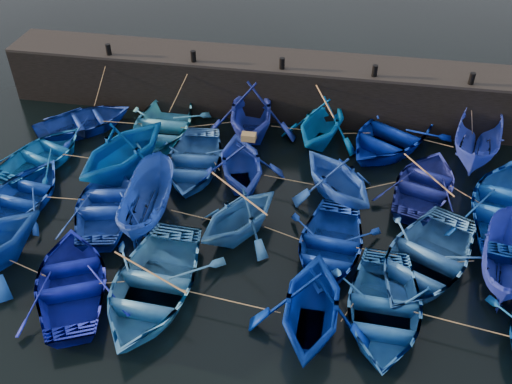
% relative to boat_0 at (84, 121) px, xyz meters
% --- Properties ---
extents(ground, '(120.00, 120.00, 0.00)m').
position_rel_boat_0_xyz_m(ground, '(8.60, -7.18, -0.45)').
color(ground, black).
rests_on(ground, ground).
extents(quay_wall, '(26.00, 2.50, 2.50)m').
position_rel_boat_0_xyz_m(quay_wall, '(8.60, 3.32, 0.80)').
color(quay_wall, black).
rests_on(quay_wall, ground).
extents(quay_top, '(26.00, 2.50, 0.12)m').
position_rel_boat_0_xyz_m(quay_top, '(8.60, 3.32, 2.11)').
color(quay_top, black).
rests_on(quay_top, quay_wall).
extents(bollard_0, '(0.24, 0.24, 0.50)m').
position_rel_boat_0_xyz_m(bollard_0, '(0.60, 2.42, 2.42)').
color(bollard_0, black).
rests_on(bollard_0, quay_top).
extents(bollard_1, '(0.24, 0.24, 0.50)m').
position_rel_boat_0_xyz_m(bollard_1, '(4.60, 2.42, 2.42)').
color(bollard_1, black).
rests_on(bollard_1, quay_top).
extents(bollard_2, '(0.24, 0.24, 0.50)m').
position_rel_boat_0_xyz_m(bollard_2, '(8.60, 2.42, 2.42)').
color(bollard_2, black).
rests_on(bollard_2, quay_top).
extents(bollard_3, '(0.24, 0.24, 0.50)m').
position_rel_boat_0_xyz_m(bollard_3, '(12.60, 2.42, 2.42)').
color(bollard_3, black).
rests_on(bollard_3, quay_top).
extents(bollard_4, '(0.24, 0.24, 0.50)m').
position_rel_boat_0_xyz_m(bollard_4, '(16.60, 2.42, 2.42)').
color(bollard_4, black).
rests_on(bollard_4, quay_top).
extents(boat_0, '(5.29, 5.15, 0.90)m').
position_rel_boat_0_xyz_m(boat_0, '(0.00, 0.00, 0.00)').
color(boat_0, navy).
rests_on(boat_0, ground).
extents(boat_1, '(3.96, 5.41, 1.10)m').
position_rel_boat_0_xyz_m(boat_1, '(3.61, 0.08, 0.10)').
color(boat_1, '#368AD3').
rests_on(boat_1, ground).
extents(boat_2, '(4.67, 5.22, 2.48)m').
position_rel_boat_0_xyz_m(boat_2, '(7.49, 0.94, 0.79)').
color(boat_2, navy).
rests_on(boat_2, ground).
extents(boat_3, '(4.41, 4.79, 2.11)m').
position_rel_boat_0_xyz_m(boat_3, '(10.62, 0.88, 0.61)').
color(boat_3, '#0360C1').
rests_on(boat_3, ground).
extents(boat_4, '(6.34, 6.89, 1.17)m').
position_rel_boat_0_xyz_m(boat_4, '(13.63, 1.15, 0.14)').
color(boat_4, '#031E8F').
rests_on(boat_4, ground).
extents(boat_5, '(2.86, 5.13, 1.88)m').
position_rel_boat_0_xyz_m(boat_5, '(17.09, 0.66, 0.49)').
color(boat_5, '#283CBA').
rests_on(boat_5, ground).
extents(boat_6, '(4.38, 5.12, 0.90)m').
position_rel_boat_0_xyz_m(boat_6, '(-0.62, -2.76, 0.00)').
color(boat_6, '#0E5CAA').
rests_on(boat_6, ground).
extents(boat_7, '(5.52, 5.87, 2.47)m').
position_rel_boat_0_xyz_m(boat_7, '(3.04, -2.85, 0.79)').
color(boat_7, '#00428F').
rests_on(boat_7, ground).
extents(boat_8, '(3.78, 5.01, 0.98)m').
position_rel_boat_0_xyz_m(boat_8, '(5.68, -2.19, 0.04)').
color(boat_8, '#275AA7').
rests_on(boat_8, ground).
extents(boat_9, '(4.59, 4.95, 2.13)m').
position_rel_boat_0_xyz_m(boat_9, '(7.80, -2.70, 0.62)').
color(boat_9, '#1A33A2').
rests_on(boat_9, ground).
extents(boat_10, '(5.13, 5.21, 2.08)m').
position_rel_boat_0_xyz_m(boat_10, '(11.55, -2.95, 0.59)').
color(boat_10, blue).
rests_on(boat_10, ground).
extents(boat_11, '(4.52, 5.37, 0.95)m').
position_rel_boat_0_xyz_m(boat_11, '(14.94, -2.09, 0.03)').
color(boat_11, navy).
rests_on(boat_11, ground).
extents(boat_12, '(5.11, 6.44, 1.20)m').
position_rel_boat_0_xyz_m(boat_12, '(17.86, -3.09, 0.15)').
color(boat_12, '#0D47B7').
rests_on(boat_12, ground).
extents(boat_13, '(3.77, 4.90, 0.94)m').
position_rel_boat_0_xyz_m(boat_13, '(-0.10, -5.49, 0.02)').
color(boat_13, '#0D3494').
rests_on(boat_13, ground).
extents(boat_14, '(4.22, 5.22, 0.96)m').
position_rel_boat_0_xyz_m(boat_14, '(3.25, -5.39, 0.03)').
color(boat_14, '#1B40B6').
rests_on(boat_14, ground).
extents(boat_15, '(1.81, 4.32, 1.64)m').
position_rel_boat_0_xyz_m(boat_15, '(4.83, -5.39, 0.37)').
color(boat_15, '#1D419A').
rests_on(boat_15, ground).
extents(boat_16, '(4.62, 4.77, 1.92)m').
position_rel_boat_0_xyz_m(boat_16, '(8.31, -5.67, 0.51)').
color(boat_16, '#2760A0').
rests_on(boat_16, ground).
extents(boat_17, '(3.70, 4.89, 0.96)m').
position_rel_boat_0_xyz_m(boat_17, '(11.53, -6.15, 0.03)').
color(boat_17, navy).
rests_on(boat_17, ground).
extents(boat_18, '(5.79, 6.49, 1.11)m').
position_rel_boat_0_xyz_m(boat_18, '(14.67, -6.29, 0.11)').
color(boat_18, '#285C94').
rests_on(boat_18, ground).
extents(boat_19, '(2.23, 4.20, 1.54)m').
position_rel_boat_0_xyz_m(boat_19, '(17.16, -6.10, 0.32)').
color(boat_19, navy).
rests_on(boat_19, ground).
extents(boat_21, '(5.10, 5.78, 0.99)m').
position_rel_boat_0_xyz_m(boat_21, '(3.63, -9.23, 0.05)').
color(boat_21, '#0B1498').
rests_on(boat_21, ground).
extents(boat_22, '(4.11, 5.60, 1.13)m').
position_rel_boat_0_xyz_m(boat_22, '(6.18, -9.00, 0.12)').
color(boat_22, '#3679CA').
rests_on(boat_22, ground).
extents(boat_23, '(3.69, 4.27, 2.22)m').
position_rel_boat_0_xyz_m(boat_23, '(11.22, -9.36, 0.66)').
color(boat_23, '#00218B').
rests_on(boat_23, ground).
extents(boat_24, '(3.61, 4.95, 1.01)m').
position_rel_boat_0_xyz_m(boat_24, '(13.34, -8.62, 0.06)').
color(boat_24, blue).
rests_on(boat_24, ground).
extents(wooden_crate, '(0.54, 0.34, 0.27)m').
position_rel_boat_0_xyz_m(wooden_crate, '(8.10, -2.70, 1.82)').
color(wooden_crate, olive).
rests_on(wooden_crate, boat_9).
extents(mooring_ropes, '(17.14, 11.75, 2.10)m').
position_rel_boat_0_xyz_m(mooring_ropes, '(8.86, -2.32, 0.42)').
color(mooring_ropes, tan).
rests_on(mooring_ropes, ground).
extents(loose_oars, '(11.01, 11.96, 1.21)m').
position_rel_boat_0_xyz_m(loose_oars, '(10.01, -3.97, 1.11)').
color(loose_oars, '#99724C').
rests_on(loose_oars, ground).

